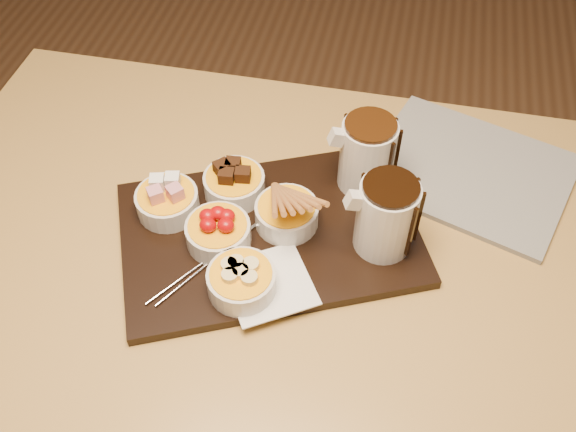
% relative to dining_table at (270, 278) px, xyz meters
% --- Properties ---
extents(ground, '(5.00, 5.00, 0.00)m').
position_rel_dining_table_xyz_m(ground, '(0.00, 0.00, -0.65)').
color(ground, brown).
rests_on(ground, ground).
extents(dining_table, '(1.20, 0.80, 0.75)m').
position_rel_dining_table_xyz_m(dining_table, '(0.00, 0.00, 0.00)').
color(dining_table, '#AE8540').
rests_on(dining_table, ground).
extents(serving_board, '(0.54, 0.46, 0.02)m').
position_rel_dining_table_xyz_m(serving_board, '(-0.00, 0.01, 0.11)').
color(serving_board, black).
rests_on(serving_board, dining_table).
extents(napkin, '(0.17, 0.17, 0.00)m').
position_rel_dining_table_xyz_m(napkin, '(0.02, -0.09, 0.12)').
color(napkin, white).
rests_on(napkin, serving_board).
extents(bowl_marshmallows, '(0.10, 0.10, 0.04)m').
position_rel_dining_table_xyz_m(bowl_marshmallows, '(-0.17, 0.02, 0.14)').
color(bowl_marshmallows, beige).
rests_on(bowl_marshmallows, serving_board).
extents(bowl_cake, '(0.10, 0.10, 0.04)m').
position_rel_dining_table_xyz_m(bowl_cake, '(-0.07, 0.08, 0.14)').
color(bowl_cake, beige).
rests_on(bowl_cake, serving_board).
extents(bowl_strawberries, '(0.10, 0.10, 0.04)m').
position_rel_dining_table_xyz_m(bowl_strawberries, '(-0.07, -0.03, 0.14)').
color(bowl_strawberries, beige).
rests_on(bowl_strawberries, serving_board).
extents(bowl_biscotti, '(0.10, 0.10, 0.04)m').
position_rel_dining_table_xyz_m(bowl_biscotti, '(0.02, 0.03, 0.14)').
color(bowl_biscotti, beige).
rests_on(bowl_biscotti, serving_board).
extents(bowl_bananas, '(0.10, 0.10, 0.04)m').
position_rel_dining_table_xyz_m(bowl_bananas, '(-0.01, -0.11, 0.14)').
color(bowl_bananas, beige).
rests_on(bowl_bananas, serving_board).
extents(pitcher_dark_chocolate, '(0.12, 0.12, 0.12)m').
position_rel_dining_table_xyz_m(pitcher_dark_chocolate, '(0.17, 0.02, 0.18)').
color(pitcher_dark_chocolate, silver).
rests_on(pitcher_dark_chocolate, serving_board).
extents(pitcher_milk_chocolate, '(0.12, 0.12, 0.12)m').
position_rel_dining_table_xyz_m(pitcher_milk_chocolate, '(0.13, 0.15, 0.18)').
color(pitcher_milk_chocolate, silver).
rests_on(pitcher_milk_chocolate, serving_board).
extents(fondue_skewers, '(0.23, 0.17, 0.01)m').
position_rel_dining_table_xyz_m(fondue_skewers, '(-0.07, -0.05, 0.12)').
color(fondue_skewers, silver).
rests_on(fondue_skewers, serving_board).
extents(newspaper, '(0.40, 0.36, 0.01)m').
position_rel_dining_table_xyz_m(newspaper, '(0.31, 0.22, 0.10)').
color(newspaper, beige).
rests_on(newspaper, dining_table).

